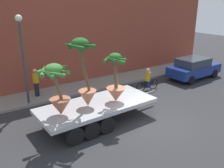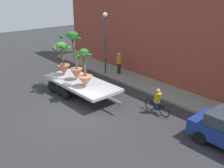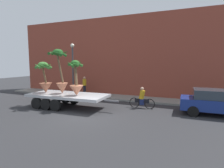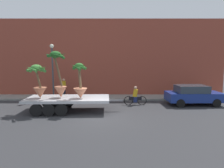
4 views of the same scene
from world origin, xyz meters
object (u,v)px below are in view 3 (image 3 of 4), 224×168
(potted_palm_middle, at_px, (45,78))
(street_lamp, at_px, (73,62))
(potted_palm_front, at_px, (76,82))
(parked_car, at_px, (217,102))
(potted_palm_rear, at_px, (60,72))
(flatbed_trailer, at_px, (65,97))
(pedestrian_near_gate, at_px, (85,85))
(cyclist, at_px, (142,99))

(potted_palm_middle, bearing_deg, street_lamp, 93.69)
(potted_palm_middle, height_order, potted_palm_front, potted_palm_front)
(potted_palm_front, xyz_separation_m, parked_car, (8.68, 2.22, -1.11))
(potted_palm_rear, bearing_deg, street_lamp, 112.55)
(flatbed_trailer, distance_m, potted_palm_rear, 1.81)
(pedestrian_near_gate, bearing_deg, street_lamp, -133.08)
(parked_car, bearing_deg, street_lamp, 170.85)
(potted_palm_middle, xyz_separation_m, parked_car, (11.54, 2.09, -1.28))
(cyclist, xyz_separation_m, parked_car, (4.64, 0.04, 0.16))
(parked_car, distance_m, pedestrian_near_gate, 11.38)
(flatbed_trailer, xyz_separation_m, parked_car, (9.82, 1.96, 0.06))
(cyclist, height_order, parked_car, parked_car)
(potted_palm_middle, xyz_separation_m, pedestrian_near_gate, (0.49, 4.79, -1.06))
(cyclist, relative_size, pedestrian_near_gate, 1.08)
(flatbed_trailer, distance_m, cyclist, 5.52)
(flatbed_trailer, xyz_separation_m, potted_palm_rear, (-0.38, 0.00, 1.77))
(flatbed_trailer, bearing_deg, potted_palm_rear, 179.27)
(flatbed_trailer, bearing_deg, parked_car, 11.28)
(potted_palm_middle, relative_size, cyclist, 1.25)
(potted_palm_rear, distance_m, potted_palm_middle, 1.42)
(potted_palm_rear, bearing_deg, potted_palm_middle, -174.11)
(flatbed_trailer, relative_size, pedestrian_near_gate, 3.93)
(flatbed_trailer, xyz_separation_m, potted_palm_middle, (-1.72, -0.13, 1.34))
(cyclist, xyz_separation_m, street_lamp, (-7.15, 1.94, 2.56))
(potted_palm_front, bearing_deg, pedestrian_near_gate, 115.71)
(cyclist, bearing_deg, potted_palm_middle, -163.44)
(parked_car, bearing_deg, potted_palm_front, -165.68)
(potted_palm_front, bearing_deg, flatbed_trailer, 167.18)
(potted_palm_rear, bearing_deg, cyclist, 19.00)
(cyclist, distance_m, street_lamp, 7.84)
(potted_palm_front, height_order, cyclist, potted_palm_front)
(flatbed_trailer, relative_size, parked_car, 1.55)
(cyclist, height_order, street_lamp, street_lamp)
(potted_palm_rear, relative_size, parked_car, 0.74)
(potted_palm_middle, relative_size, potted_palm_front, 0.96)
(flatbed_trailer, height_order, cyclist, cyclist)
(potted_palm_front, xyz_separation_m, street_lamp, (-3.11, 4.12, 1.29))
(pedestrian_near_gate, relative_size, street_lamp, 0.35)
(potted_palm_middle, bearing_deg, potted_palm_front, -2.51)
(street_lamp, bearing_deg, cyclist, -15.17)
(pedestrian_near_gate, height_order, street_lamp, street_lamp)
(street_lamp, bearing_deg, pedestrian_near_gate, 46.92)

